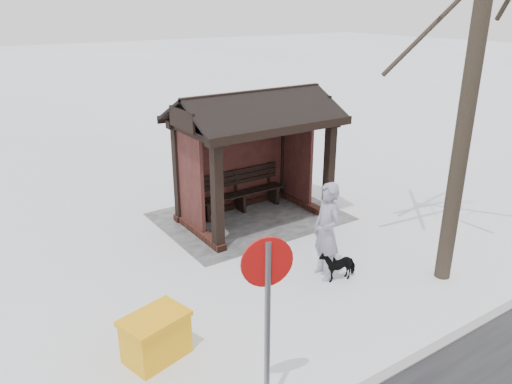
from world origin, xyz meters
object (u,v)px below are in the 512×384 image
grit_bin (156,337)px  road_sign (267,291)px  dog (338,264)px  pedestrian (327,231)px  bus_shelter (250,130)px

grit_bin → road_sign: 2.34m
dog → road_sign: 3.86m
pedestrian → grit_bin: bearing=-74.1°
pedestrian → grit_bin: (3.58, 0.40, -0.58)m
pedestrian → road_sign: 3.64m
dog → grit_bin: bearing=-77.2°
dog → bus_shelter: bearing=-174.0°
pedestrian → dog: size_ratio=2.76×
dog → road_sign: bearing=-47.5°
bus_shelter → pedestrian: bearing=83.4°
grit_bin → bus_shelter: bearing=-152.9°
bus_shelter → road_sign: (3.20, 5.23, -0.41)m
bus_shelter → road_sign: 6.15m
road_sign → dog: bearing=-130.7°
grit_bin → road_sign: size_ratio=0.43×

